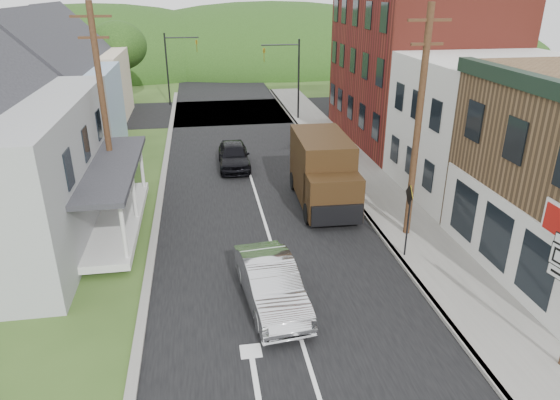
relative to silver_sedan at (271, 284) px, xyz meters
name	(u,v)px	position (x,y,z in m)	size (l,w,h in m)	color
ground	(287,295)	(0.60, 0.41, -0.75)	(120.00, 120.00, 0.00)	#2D4719
road	(254,186)	(0.60, 10.41, -0.75)	(9.00, 90.00, 0.02)	black
cross_road	(230,112)	(0.60, 27.41, -0.75)	(60.00, 9.00, 0.02)	black
sidewalk_right	(376,193)	(6.50, 8.41, -0.68)	(2.80, 55.00, 0.15)	slate
curb_right	(350,194)	(5.15, 8.41, -0.68)	(0.20, 55.00, 0.15)	slate
curb_left	(159,207)	(-4.05, 8.41, -0.69)	(0.30, 55.00, 0.12)	slate
storefront_white	(493,128)	(11.90, 7.91, 2.50)	(8.00, 7.00, 6.50)	silver
storefront_red	(416,63)	(11.90, 17.41, 4.25)	(8.00, 12.00, 10.00)	maroon
house_blue	(51,95)	(-10.40, 17.41, 2.94)	(7.14, 8.16, 7.28)	#92AAC7
house_cream	(75,71)	(-10.90, 26.41, 2.94)	(7.14, 8.16, 7.28)	beige
utility_pole_right	(418,125)	(6.20, 3.91, 3.90)	(1.60, 0.26, 9.00)	#472D19
utility_pole_left	(104,110)	(-5.90, 8.41, 3.90)	(1.60, 0.26, 9.00)	#472D19
traffic_signal_right	(290,70)	(4.90, 23.91, 3.00)	(2.87, 0.20, 6.00)	black
traffic_signal_left	(175,60)	(-3.70, 30.91, 3.00)	(2.87, 0.20, 6.00)	black
tree_left_d	(118,46)	(-8.40, 32.41, 4.13)	(4.80, 4.80, 6.94)	#382616
forested_ridge	(216,64)	(0.60, 55.41, -0.75)	(90.00, 30.00, 16.00)	black
silver_sedan	(271,284)	(0.00, 0.00, 0.00)	(1.59, 4.57, 1.51)	silver
dark_sedan	(234,155)	(-0.16, 13.53, -0.03)	(1.70, 4.22, 1.44)	black
delivery_van	(323,172)	(3.56, 7.65, 0.86)	(2.53, 5.78, 3.19)	black
warning_sign	(409,211)	(5.37, 2.14, 1.22)	(0.15, 0.79, 2.85)	black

